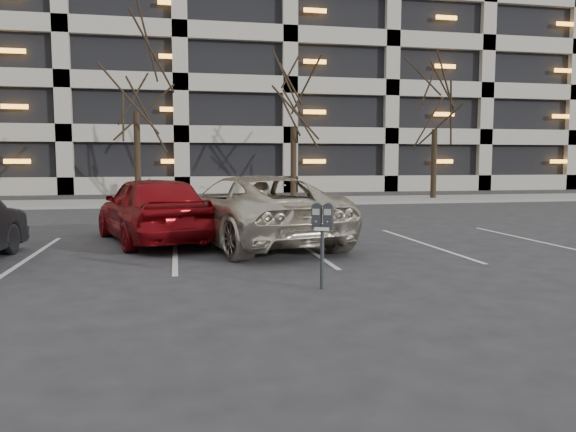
% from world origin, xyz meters
% --- Properties ---
extents(ground, '(140.00, 140.00, 0.00)m').
position_xyz_m(ground, '(0.00, 0.00, 0.00)').
color(ground, '#28282B').
rests_on(ground, ground).
extents(sidewalk, '(80.00, 4.00, 0.12)m').
position_xyz_m(sidewalk, '(0.00, 16.00, 0.06)').
color(sidewalk, gray).
rests_on(sidewalk, ground).
extents(stall_lines, '(16.90, 5.20, 0.00)m').
position_xyz_m(stall_lines, '(-1.40, 2.30, 0.01)').
color(stall_lines, silver).
rests_on(stall_lines, ground).
extents(parking_garage, '(52.00, 20.00, 19.00)m').
position_xyz_m(parking_garage, '(12.00, 33.84, 9.26)').
color(parking_garage, black).
rests_on(parking_garage, ground).
extents(tree_b, '(3.95, 3.95, 8.98)m').
position_xyz_m(tree_b, '(-3.00, 16.00, 6.49)').
color(tree_b, black).
rests_on(tree_b, ground).
extents(tree_c, '(3.42, 3.42, 7.77)m').
position_xyz_m(tree_c, '(4.00, 16.00, 5.61)').
color(tree_c, black).
rests_on(tree_c, ground).
extents(tree_d, '(3.37, 3.37, 7.67)m').
position_xyz_m(tree_d, '(11.00, 16.00, 5.54)').
color(tree_d, black).
rests_on(tree_d, ground).
extents(parking_meter, '(0.34, 0.24, 1.25)m').
position_xyz_m(parking_meter, '(0.74, -1.63, 0.96)').
color(parking_meter, black).
rests_on(parking_meter, ground).
extents(suv_silver, '(4.03, 6.16, 1.58)m').
position_xyz_m(suv_silver, '(0.32, 3.10, 0.79)').
color(suv_silver, beige).
rests_on(suv_silver, ground).
extents(car_red, '(3.11, 5.00, 1.59)m').
position_xyz_m(car_red, '(-1.92, 3.82, 0.79)').
color(car_red, maroon).
rests_on(car_red, ground).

